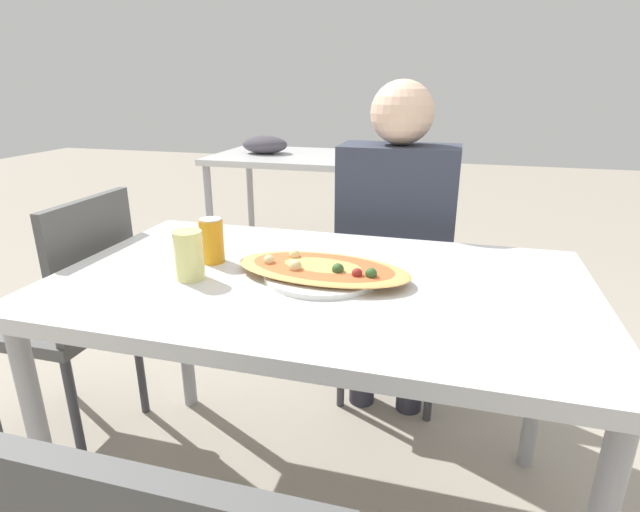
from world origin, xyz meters
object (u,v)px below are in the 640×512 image
object	(u,v)px
chair_far_seated	(397,269)
chair_side_left	(72,308)
dining_table	(318,303)
soda_can	(212,241)
person_seated	(396,223)
drink_glass	(189,255)
pizza_main	(322,270)

from	to	relation	value
chair_far_seated	chair_side_left	bearing A→B (deg)	33.00
dining_table	soda_can	size ratio (longest dim) A/B	10.95
dining_table	person_seated	world-z (taller)	person_seated
chair_far_seated	soda_can	distance (m)	0.87
person_seated	drink_glass	size ratio (longest dim) A/B	9.69
chair_far_seated	soda_can	world-z (taller)	chair_far_seated
dining_table	drink_glass	distance (m)	0.35
chair_far_seated	person_seated	distance (m)	0.25
dining_table	pizza_main	xyz separation A→B (m)	(0.01, 0.01, 0.09)
dining_table	chair_side_left	bearing A→B (deg)	174.59
dining_table	chair_side_left	world-z (taller)	chair_side_left
chair_far_seated	pizza_main	xyz separation A→B (m)	(-0.12, -0.72, 0.25)
chair_side_left	pizza_main	distance (m)	0.92
person_seated	pizza_main	world-z (taller)	person_seated
dining_table	pizza_main	size ratio (longest dim) A/B	2.86
chair_side_left	dining_table	bearing A→B (deg)	-95.41
chair_far_seated	person_seated	world-z (taller)	person_seated
pizza_main	person_seated	bearing A→B (deg)	79.25
person_seated	pizza_main	size ratio (longest dim) A/B	2.57
chair_far_seated	pizza_main	size ratio (longest dim) A/B	1.85
chair_side_left	drink_glass	size ratio (longest dim) A/B	6.98
person_seated	soda_can	size ratio (longest dim) A/B	9.86
pizza_main	drink_glass	size ratio (longest dim) A/B	3.77
person_seated	drink_glass	world-z (taller)	person_seated
chair_far_seated	person_seated	xyz separation A→B (m)	(-0.00, -0.11, 0.22)
chair_far_seated	drink_glass	size ratio (longest dim) A/B	6.98
chair_side_left	pizza_main	world-z (taller)	chair_side_left
soda_can	drink_glass	size ratio (longest dim) A/B	0.98
chair_side_left	chair_far_seated	bearing A→B (deg)	-57.00
chair_far_seated	chair_side_left	distance (m)	1.19
pizza_main	soda_can	distance (m)	0.33
chair_side_left	drink_glass	world-z (taller)	chair_side_left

